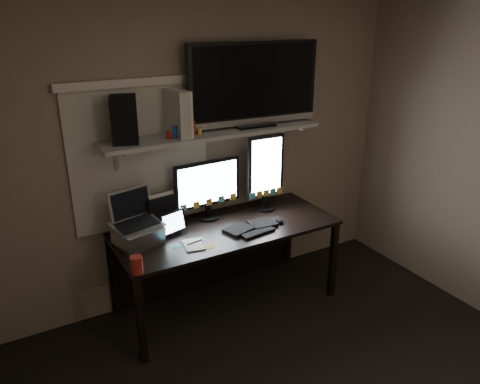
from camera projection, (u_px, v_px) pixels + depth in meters
back_wall at (205, 154)px, 3.90m from camera, size 3.60×0.00×3.60m
window_blinds at (141, 158)px, 3.62m from camera, size 1.10×0.02×1.10m
desk at (220, 240)px, 3.95m from camera, size 1.80×0.75×0.73m
wall_shelf at (214, 133)px, 3.68m from camera, size 1.80×0.35×0.03m
monitor_landscape at (208, 189)px, 3.86m from camera, size 0.59×0.09×0.52m
monitor_portrait at (265, 172)px, 4.01m from camera, size 0.34×0.07×0.68m
keyboard at (251, 227)px, 3.76m from camera, size 0.46×0.23×0.03m
mouse at (279, 220)px, 3.87m from camera, size 0.09×0.12×0.04m
notepad at (193, 245)px, 3.48m from camera, size 0.17×0.22×0.01m
tablet at (173, 223)px, 3.62m from camera, size 0.24×0.15×0.20m
file_sorter at (160, 212)px, 3.70m from camera, size 0.25×0.14×0.30m
laptop at (137, 220)px, 3.44m from camera, size 0.41×0.36×0.40m
cup at (137, 265)px, 3.11m from camera, size 0.10×0.10×0.12m
sticky_notes at (195, 244)px, 3.50m from camera, size 0.31×0.25×0.00m
tv at (254, 85)px, 3.72m from camera, size 1.13×0.27×0.67m
game_console at (178, 113)px, 3.49m from camera, size 0.13×0.30×0.34m
speaker at (124, 119)px, 3.31m from camera, size 0.24×0.27×0.33m
bottles at (184, 129)px, 3.48m from camera, size 0.20×0.08×0.13m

